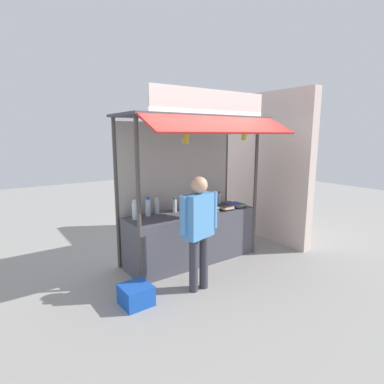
# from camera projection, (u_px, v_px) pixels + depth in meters

# --- Properties ---
(ground_plane) EXTENTS (20.00, 20.00, 0.00)m
(ground_plane) POSITION_uv_depth(u_px,v_px,m) (192.00, 260.00, 5.35)
(ground_plane) COLOR gray
(stall_counter) EXTENTS (2.27, 0.70, 0.85)m
(stall_counter) POSITION_uv_depth(u_px,v_px,m) (192.00, 237.00, 5.27)
(stall_counter) COLOR #4C4C56
(stall_counter) RESTS_ON ground
(stall_structure) EXTENTS (2.47, 1.53, 2.79)m
(stall_structure) POSITION_uv_depth(u_px,v_px,m) (188.00, 163.00, 5.12)
(stall_structure) COLOR #4C4742
(stall_structure) RESTS_ON ground
(water_bottle_rear_center) EXTENTS (0.09, 0.09, 0.31)m
(water_bottle_rear_center) POSITION_uv_depth(u_px,v_px,m) (135.00, 210.00, 4.74)
(water_bottle_rear_center) COLOR silver
(water_bottle_rear_center) RESTS_ON stall_counter
(water_bottle_center) EXTENTS (0.08, 0.08, 0.27)m
(water_bottle_center) POSITION_uv_depth(u_px,v_px,m) (157.00, 206.00, 5.10)
(water_bottle_center) COLOR silver
(water_bottle_center) RESTS_ON stall_counter
(water_bottle_far_right) EXTENTS (0.07, 0.07, 0.25)m
(water_bottle_far_right) POSITION_uv_depth(u_px,v_px,m) (175.00, 205.00, 5.19)
(water_bottle_far_right) COLOR silver
(water_bottle_far_right) RESTS_ON stall_counter
(water_bottle_mid_left) EXTENTS (0.07, 0.07, 0.24)m
(water_bottle_mid_left) POSITION_uv_depth(u_px,v_px,m) (219.00, 198.00, 5.77)
(water_bottle_mid_left) COLOR silver
(water_bottle_mid_left) RESTS_ON stall_counter
(water_bottle_far_left) EXTENTS (0.06, 0.06, 0.23)m
(water_bottle_far_left) POSITION_uv_depth(u_px,v_px,m) (213.00, 200.00, 5.67)
(water_bottle_far_left) COLOR silver
(water_bottle_far_left) RESTS_ON stall_counter
(water_bottle_front_left) EXTENTS (0.09, 0.09, 0.31)m
(water_bottle_front_left) POSITION_uv_depth(u_px,v_px,m) (148.00, 207.00, 4.95)
(water_bottle_front_left) COLOR silver
(water_bottle_front_left) RESTS_ON stall_counter
(magazine_stack_right) EXTENTS (0.25, 0.26, 0.08)m
(magazine_stack_right) POSITION_uv_depth(u_px,v_px,m) (225.00, 207.00, 5.37)
(magazine_stack_right) COLOR black
(magazine_stack_right) RESTS_ON stall_counter
(magazine_stack_mid_right) EXTENTS (0.24, 0.31, 0.08)m
(magazine_stack_mid_right) POSITION_uv_depth(u_px,v_px,m) (209.00, 209.00, 5.23)
(magazine_stack_mid_right) COLOR blue
(magazine_stack_mid_right) RESTS_ON stall_counter
(magazine_stack_back_left) EXTENTS (0.24, 0.30, 0.06)m
(magazine_stack_back_left) POSITION_uv_depth(u_px,v_px,m) (236.00, 205.00, 5.60)
(magazine_stack_back_left) COLOR black
(magazine_stack_back_left) RESTS_ON stall_counter
(banana_bunch_inner_right) EXTENTS (0.11, 0.11, 0.29)m
(banana_bunch_inner_right) POSITION_uv_depth(u_px,v_px,m) (186.00, 137.00, 4.36)
(banana_bunch_inner_right) COLOR #332D23
(banana_bunch_rightmost) EXTENTS (0.10, 0.10, 0.26)m
(banana_bunch_rightmost) POSITION_uv_depth(u_px,v_px,m) (244.00, 136.00, 5.00)
(banana_bunch_rightmost) COLOR #332D23
(vendor_person) EXTENTS (0.61, 0.30, 1.60)m
(vendor_person) POSITION_uv_depth(u_px,v_px,m) (199.00, 223.00, 4.17)
(vendor_person) COLOR #383842
(vendor_person) RESTS_ON ground
(plastic_crate) EXTENTS (0.38, 0.38, 0.26)m
(plastic_crate) POSITION_uv_depth(u_px,v_px,m) (136.00, 295.00, 3.93)
(plastic_crate) COLOR #194CB2
(plastic_crate) RESTS_ON ground
(neighbour_wall) EXTENTS (0.20, 2.40, 2.97)m
(neighbour_wall) POSITION_uv_depth(u_px,v_px,m) (262.00, 167.00, 6.44)
(neighbour_wall) COLOR beige
(neighbour_wall) RESTS_ON ground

